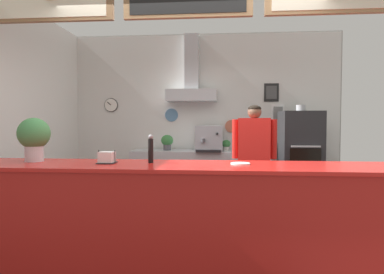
{
  "coord_description": "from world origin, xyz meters",
  "views": [
    {
      "loc": [
        0.32,
        -3.34,
        1.39
      ],
      "look_at": [
        -0.04,
        0.74,
        1.21
      ],
      "focal_mm": 31.2,
      "sensor_mm": 36.0,
      "label": 1
    }
  ],
  "objects": [
    {
      "name": "basil_vase",
      "position": [
        -1.37,
        -0.46,
        1.25
      ],
      "size": [
        0.28,
        0.28,
        0.4
      ],
      "color": "silver",
      "rests_on": "service_counter"
    },
    {
      "name": "pizza_oven",
      "position": [
        1.56,
        2.02,
        0.78
      ],
      "size": [
        0.6,
        0.69,
        1.66
      ],
      "color": "#232326",
      "rests_on": "ground_plane"
    },
    {
      "name": "potted_rosemary",
      "position": [
        0.87,
        2.28,
        1.02
      ],
      "size": [
        0.14,
        0.14,
        0.19
      ],
      "color": "#4C4C51",
      "rests_on": "back_prep_counter"
    },
    {
      "name": "napkin_holder",
      "position": [
        -0.67,
        -0.53,
        1.08
      ],
      "size": [
        0.15,
        0.14,
        0.12
      ],
      "color": "#262628",
      "rests_on": "service_counter"
    },
    {
      "name": "espresso_machine",
      "position": [
        0.12,
        2.23,
        1.12
      ],
      "size": [
        0.44,
        0.56,
        0.42
      ],
      "color": "#A3A5AD",
      "rests_on": "back_prep_counter"
    },
    {
      "name": "pepper_grinder",
      "position": [
        -0.3,
        -0.48,
        1.16
      ],
      "size": [
        0.05,
        0.05,
        0.25
      ],
      "color": "black",
      "rests_on": "service_counter"
    },
    {
      "name": "ground_plane",
      "position": [
        0.0,
        0.0,
        0.0
      ],
      "size": [
        6.36,
        6.36,
        0.0
      ],
      "primitive_type": "plane",
      "color": "#3F3A38"
    },
    {
      "name": "back_wall_assembly",
      "position": [
        -0.01,
        2.46,
        1.58
      ],
      "size": [
        4.73,
        2.97,
        2.95
      ],
      "color": "#9E9E99",
      "rests_on": "ground_plane"
    },
    {
      "name": "service_counter",
      "position": [
        0.0,
        -0.55,
        0.52
      ],
      "size": [
        4.18,
        0.69,
        1.03
      ],
      "color": "red",
      "rests_on": "ground_plane"
    },
    {
      "name": "back_prep_counter",
      "position": [
        -0.04,
        2.25,
        0.45
      ],
      "size": [
        2.29,
        0.56,
        0.91
      ],
      "color": "#B7BABF",
      "rests_on": "ground_plane"
    },
    {
      "name": "potted_basil",
      "position": [
        -0.6,
        2.27,
        1.06
      ],
      "size": [
        0.21,
        0.21,
        0.26
      ],
      "color": "#4C4C51",
      "rests_on": "back_prep_counter"
    },
    {
      "name": "condiment_plate",
      "position": [
        0.48,
        -0.5,
        1.04
      ],
      "size": [
        0.17,
        0.17,
        0.01
      ],
      "color": "white",
      "rests_on": "service_counter"
    },
    {
      "name": "potted_oregano",
      "position": [
        0.4,
        2.22,
        1.02
      ],
      "size": [
        0.14,
        0.14,
        0.18
      ],
      "color": "beige",
      "rests_on": "back_prep_counter"
    },
    {
      "name": "shop_worker",
      "position": [
        0.73,
        0.87,
        0.86
      ],
      "size": [
        0.55,
        0.26,
        1.6
      ],
      "rotation": [
        0.0,
        0.0,
        3.02
      ],
      "color": "#232328",
      "rests_on": "ground_plane"
    }
  ]
}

